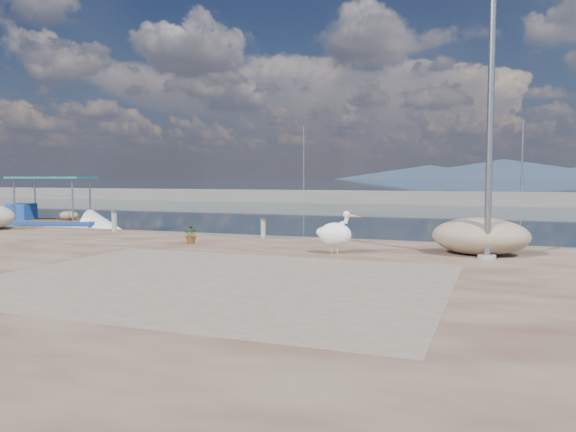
# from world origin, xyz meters

# --- Properties ---
(ground) EXTENTS (1400.00, 1400.00, 0.00)m
(ground) POSITION_xyz_m (0.00, 0.00, 0.00)
(ground) COLOR #162635
(ground) RESTS_ON ground
(quay) EXTENTS (44.00, 22.00, 0.50)m
(quay) POSITION_xyz_m (0.00, -6.00, 0.25)
(quay) COLOR #4E2B22
(quay) RESTS_ON ground
(quay_patch) EXTENTS (9.00, 7.00, 0.01)m
(quay_patch) POSITION_xyz_m (1.00, -3.00, 0.50)
(quay_patch) COLOR gray
(quay_patch) RESTS_ON quay
(breakwater) EXTENTS (120.00, 2.20, 7.50)m
(breakwater) POSITION_xyz_m (-0.00, 40.00, 0.60)
(breakwater) COLOR gray
(breakwater) RESTS_ON ground
(mountains) EXTENTS (370.00, 280.00, 22.00)m
(mountains) POSITION_xyz_m (4.39, 650.00, 9.51)
(mountains) COLOR #28384C
(mountains) RESTS_ON ground
(boat_left) EXTENTS (6.47, 3.32, 2.97)m
(boat_left) POSITION_xyz_m (-12.48, 6.96, 0.23)
(boat_left) COLOR white
(boat_left) RESTS_ON ground
(pelican) EXTENTS (1.19, 0.59, 1.15)m
(pelican) POSITION_xyz_m (2.24, 1.42, 1.04)
(pelican) COLOR tan
(pelican) RESTS_ON quay
(lamp_post) EXTENTS (0.44, 0.96, 7.00)m
(lamp_post) POSITION_xyz_m (5.98, 1.95, 3.80)
(lamp_post) COLOR gray
(lamp_post) RESTS_ON quay
(bollard_near) EXTENTS (0.22, 0.22, 0.66)m
(bollard_near) POSITION_xyz_m (-1.11, 4.39, 0.86)
(bollard_near) COLOR gray
(bollard_near) RESTS_ON quay
(bollard_far) EXTENTS (0.26, 0.26, 0.80)m
(bollard_far) POSITION_xyz_m (-7.13, 4.41, 0.93)
(bollard_far) COLOR gray
(bollard_far) RESTS_ON quay
(potted_plant) EXTENTS (0.60, 0.55, 0.55)m
(potted_plant) POSITION_xyz_m (-2.53, 2.17, 0.78)
(potted_plant) COLOR #33722D
(potted_plant) RESTS_ON quay
(net_pile_c) EXTENTS (2.48, 1.77, 0.97)m
(net_pile_c) POSITION_xyz_m (5.80, 2.68, 0.99)
(net_pile_c) COLOR #BFA58D
(net_pile_c) RESTS_ON quay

